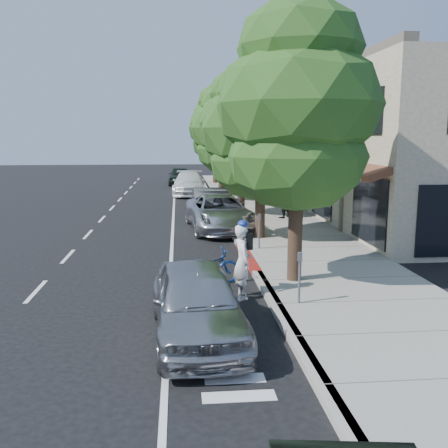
{
  "coord_description": "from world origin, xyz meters",
  "views": [
    {
      "loc": [
        -2.32,
        -15.37,
        4.14
      ],
      "look_at": [
        -0.87,
        0.38,
        1.35
      ],
      "focal_mm": 40.0,
      "sensor_mm": 36.0,
      "label": 1
    }
  ],
  "objects": [
    {
      "name": "street_tree_0",
      "position": [
        0.9,
        -2.0,
        4.85
      ],
      "size": [
        4.49,
        4.49,
        7.76
      ],
      "color": "black",
      "rests_on": "ground"
    },
    {
      "name": "street_tree_1",
      "position": [
        0.9,
        4.0,
        4.34
      ],
      "size": [
        4.78,
        4.78,
        7.18
      ],
      "color": "black",
      "rests_on": "ground"
    },
    {
      "name": "street_tree_2",
      "position": [
        0.9,
        10.0,
        4.7
      ],
      "size": [
        4.43,
        4.43,
        7.54
      ],
      "color": "black",
      "rests_on": "ground"
    },
    {
      "name": "sidewalk",
      "position": [
        2.3,
        8.0,
        0.07
      ],
      "size": [
        4.6,
        56.0,
        0.15
      ],
      "primitive_type": "cube",
      "color": "gray",
      "rests_on": "ground"
    },
    {
      "name": "dark_sedan",
      "position": [
        -0.72,
        9.0,
        0.79
      ],
      "size": [
        1.79,
        4.84,
        1.58
      ],
      "primitive_type": "imported",
      "rotation": [
        0.0,
        0.0,
        0.02
      ],
      "color": "#222628",
      "rests_on": "ground"
    },
    {
      "name": "dark_suv_far",
      "position": [
        -2.2,
        28.0,
        0.77
      ],
      "size": [
        1.93,
        4.58,
        1.54
      ],
      "primitive_type": "imported",
      "rotation": [
        0.0,
        0.0,
        -0.02
      ],
      "color": "black",
      "rests_on": "ground"
    },
    {
      "name": "cyclist",
      "position": [
        -0.7,
        -3.0,
        0.96
      ],
      "size": [
        0.52,
        0.74,
        1.93
      ],
      "primitive_type": "imported",
      "rotation": [
        0.0,
        0.0,
        1.66
      ],
      "color": "silver",
      "rests_on": "ground"
    },
    {
      "name": "bicycle",
      "position": [
        -1.57,
        -1.78,
        0.51
      ],
      "size": [
        2.04,
        1.04,
        1.02
      ],
      "primitive_type": "imported",
      "rotation": [
        0.0,
        0.0,
        1.77
      ],
      "color": "navy",
      "rests_on": "ground"
    },
    {
      "name": "white_pickup",
      "position": [
        -1.54,
        20.3,
        0.81
      ],
      "size": [
        2.46,
        5.65,
        1.62
      ],
      "primitive_type": "imported",
      "rotation": [
        0.0,
        0.0,
        -0.04
      ],
      "color": "white",
      "rests_on": "ground"
    },
    {
      "name": "pedestrian",
      "position": [
        2.81,
        8.65,
        1.01
      ],
      "size": [
        1.06,
        1.0,
        1.72
      ],
      "primitive_type": "imported",
      "rotation": [
        0.0,
        0.0,
        3.72
      ],
      "color": "black",
      "rests_on": "sidewalk"
    },
    {
      "name": "curb_red_segment",
      "position": [
        0.0,
        1.0,
        0.07
      ],
      "size": [
        0.32,
        4.0,
        0.15
      ],
      "primitive_type": "cube",
      "color": "maroon",
      "rests_on": "ground"
    },
    {
      "name": "silver_suv",
      "position": [
        -0.5,
        6.4,
        0.78
      ],
      "size": [
        3.07,
        5.83,
        1.56
      ],
      "primitive_type": "imported",
      "rotation": [
        0.0,
        0.0,
        0.09
      ],
      "color": "silver",
      "rests_on": "ground"
    },
    {
      "name": "street_tree_5",
      "position": [
        0.9,
        28.0,
        4.77
      ],
      "size": [
        4.69,
        4.69,
        7.71
      ],
      "color": "black",
      "rests_on": "ground"
    },
    {
      "name": "storefront_building",
      "position": [
        9.6,
        18.0,
        3.5
      ],
      "size": [
        10.0,
        36.0,
        7.0
      ],
      "primitive_type": "cube",
      "color": "beige",
      "rests_on": "ground"
    },
    {
      "name": "ground",
      "position": [
        0.0,
        0.0,
        0.0
      ],
      "size": [
        120.0,
        120.0,
        0.0
      ],
      "primitive_type": "plane",
      "color": "black",
      "rests_on": "ground"
    },
    {
      "name": "street_tree_3",
      "position": [
        0.9,
        16.0,
        4.53
      ],
      "size": [
        4.94,
        4.94,
        7.47
      ],
      "color": "black",
      "rests_on": "ground"
    },
    {
      "name": "street_tree_4",
      "position": [
        0.9,
        22.0,
        5.02
      ],
      "size": [
        4.62,
        4.62,
        8.03
      ],
      "color": "black",
      "rests_on": "ground"
    },
    {
      "name": "near_car_a",
      "position": [
        -1.97,
        -5.5,
        0.77
      ],
      "size": [
        2.1,
        4.62,
        1.54
      ],
      "primitive_type": "imported",
      "rotation": [
        0.0,
        0.0,
        0.06
      ],
      "color": "#A6A7AB",
      "rests_on": "ground"
    },
    {
      "name": "curb",
      "position": [
        0.0,
        8.0,
        0.07
      ],
      "size": [
        0.3,
        56.0,
        0.15
      ],
      "primitive_type": "cube",
      "color": "#9E998E",
      "rests_on": "ground"
    }
  ]
}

